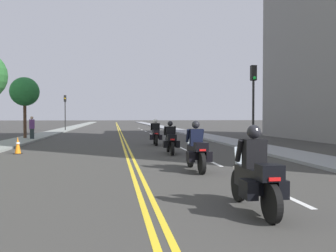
{
  "coord_description": "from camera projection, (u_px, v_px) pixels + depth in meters",
  "views": [
    {
      "loc": [
        -0.69,
        0.43,
        1.78
      ],
      "look_at": [
        1.94,
        17.91,
        1.32
      ],
      "focal_mm": 38.61,
      "sensor_mm": 36.0,
      "label": 1
    }
  ],
  "objects": [
    {
      "name": "traffic_cone_0",
      "position": [
        18.0,
        145.0,
        17.2
      ],
      "size": [
        0.35,
        0.35,
        0.83
      ],
      "color": "black",
      "rests_on": "ground"
    },
    {
      "name": "motorcycle_2",
      "position": [
        170.0,
        140.0,
        17.27
      ],
      "size": [
        0.77,
        2.27,
        1.58
      ],
      "rotation": [
        0.0,
        0.0,
        -0.03
      ],
      "color": "black",
      "rests_on": "ground"
    },
    {
      "name": "motorcycle_0",
      "position": [
        256.0,
        177.0,
        6.66
      ],
      "size": [
        0.76,
        2.26,
        1.63
      ],
      "rotation": [
        0.0,
        0.0,
        0.0
      ],
      "color": "black",
      "rests_on": "ground"
    },
    {
      "name": "centreline_yellow_inner",
      "position": [
        118.0,
        130.0,
        47.16
      ],
      "size": [
        0.12,
        132.0,
        0.01
      ],
      "primitive_type": "cube",
      "color": "yellow",
      "rests_on": "ground"
    },
    {
      "name": "street_tree_1",
      "position": [
        25.0,
        92.0,
        28.1
      ],
      "size": [
        2.24,
        2.24,
        4.86
      ],
      "color": "#4D3425",
      "rests_on": "ground"
    },
    {
      "name": "sidewalk_right",
      "position": [
        175.0,
        130.0,
        48.26
      ],
      "size": [
        2.23,
        144.0,
        0.12
      ],
      "primitive_type": "cube",
      "color": "gray",
      "rests_on": "ground"
    },
    {
      "name": "motorcycle_3",
      "position": [
        155.0,
        135.0,
        22.62
      ],
      "size": [
        0.78,
        2.27,
        1.64
      ],
      "rotation": [
        0.0,
        0.0,
        -0.04
      ],
      "color": "black",
      "rests_on": "ground"
    },
    {
      "name": "sidewalk_left",
      "position": [
        61.0,
        130.0,
        46.09
      ],
      "size": [
        2.23,
        144.0,
        0.12
      ],
      "primitive_type": "cube",
      "color": "gray",
      "rests_on": "ground"
    },
    {
      "name": "lane_dashes_white",
      "position": [
        162.0,
        139.0,
        28.86
      ],
      "size": [
        0.14,
        56.4,
        0.01
      ],
      "color": "silver",
      "rests_on": "ground"
    },
    {
      "name": "pedestrian_1",
      "position": [
        32.0,
        128.0,
        27.01
      ],
      "size": [
        0.37,
        0.24,
        1.8
      ],
      "rotation": [
        0.0,
        0.0,
        0.07
      ],
      "color": "#232D30",
      "rests_on": "ground"
    },
    {
      "name": "motorcycle_1",
      "position": [
        196.0,
        151.0,
        11.77
      ],
      "size": [
        0.77,
        2.29,
        1.65
      ],
      "rotation": [
        0.0,
        0.0,
        0.01
      ],
      "color": "black",
      "rests_on": "ground"
    },
    {
      "name": "ground_plane",
      "position": [
        119.0,
        130.0,
        47.18
      ],
      "size": [
        264.0,
        264.0,
        0.0
      ],
      "primitive_type": "plane",
      "color": "#383734"
    },
    {
      "name": "traffic_light_near",
      "position": [
        253.0,
        92.0,
        19.08
      ],
      "size": [
        0.28,
        0.38,
        4.49
      ],
      "color": "black",
      "rests_on": "ground"
    },
    {
      "name": "traffic_light_far",
      "position": [
        65.0,
        106.0,
        44.36
      ],
      "size": [
        0.28,
        0.38,
        4.43
      ],
      "color": "black",
      "rests_on": "ground"
    },
    {
      "name": "centreline_yellow_outer",
      "position": [
        120.0,
        130.0,
        47.2
      ],
      "size": [
        0.12,
        132.0,
        0.01
      ],
      "primitive_type": "cube",
      "color": "yellow",
      "rests_on": "ground"
    }
  ]
}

